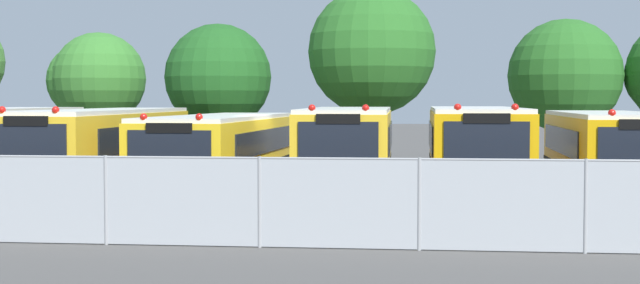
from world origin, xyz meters
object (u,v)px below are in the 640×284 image
object	(u,v)px
tree_3	(376,52)
school_bus_4	(474,148)
school_bus_3	(349,148)
tree_2	(218,77)
tree_1	(94,80)
school_bus_2	(223,150)
school_bus_1	(105,147)
school_bus_5	(608,152)
traffic_cone	(342,222)
tree_4	(563,74)

from	to	relation	value
tree_3	school_bus_4	bearing A→B (deg)	-70.31
school_bus_3	tree_3	world-z (taller)	tree_3
school_bus_4	tree_2	distance (m)	13.14
school_bus_3	tree_1	bearing A→B (deg)	-42.05
school_bus_2	tree_3	size ratio (longest dim) A/B	1.49
school_bus_1	tree_1	size ratio (longest dim) A/B	2.07
school_bus_5	school_bus_4	bearing A→B (deg)	-1.95
traffic_cone	school_bus_5	bearing A→B (deg)	48.17
school_bus_4	school_bus_5	size ratio (longest dim) A/B	1.01
school_bus_1	school_bus_5	xyz separation A→B (m)	(14.69, -0.11, -0.04)
traffic_cone	tree_4	bearing A→B (deg)	68.65
school_bus_3	tree_3	xyz separation A→B (m)	(0.34, 9.09, 3.27)
school_bus_5	traffic_cone	distance (m)	10.35
tree_2	school_bus_5	bearing A→B (deg)	-34.15
tree_1	tree_3	distance (m)	11.80
school_bus_1	school_bus_5	bearing A→B (deg)	178.30
school_bus_4	school_bus_5	xyz separation A→B (m)	(3.71, -0.22, -0.06)
school_bus_5	tree_1	world-z (taller)	tree_1
tree_1	tree_3	xyz separation A→B (m)	(11.73, -0.74, 1.03)
tree_2	tree_1	bearing A→B (deg)	167.60
traffic_cone	tree_1	bearing A→B (deg)	123.62
school_bus_2	tree_4	size ratio (longest dim) A/B	1.78
school_bus_1	tree_1	world-z (taller)	tree_1
tree_2	traffic_cone	distance (m)	18.15
school_bus_1	school_bus_5	size ratio (longest dim) A/B	1.25
school_bus_1	tree_3	xyz separation A→B (m)	(7.68, 9.34, 3.29)
school_bus_2	tree_4	world-z (taller)	tree_4
school_bus_1	school_bus_3	size ratio (longest dim) A/B	1.22
school_bus_2	school_bus_4	distance (m)	7.41
tree_1	tree_2	xyz separation A→B (m)	(5.51, -1.21, 0.07)
school_bus_2	school_bus_1	bearing A→B (deg)	5.27
school_bus_3	tree_3	bearing A→B (deg)	-93.42
tree_2	school_bus_1	bearing A→B (deg)	-99.34
school_bus_3	tree_1	distance (m)	15.21
school_bus_5	tree_2	size ratio (longest dim) A/B	1.59
school_bus_5	tree_2	distance (m)	16.16
school_bus_3	tree_2	bearing A→B (deg)	-56.96
tree_2	tree_3	size ratio (longest dim) A/B	0.81
school_bus_2	tree_3	bearing A→B (deg)	-112.51
traffic_cone	tree_2	bearing A→B (deg)	110.92
school_bus_3	traffic_cone	world-z (taller)	school_bus_3
tree_2	tree_4	world-z (taller)	tree_4
school_bus_3	traffic_cone	bearing A→B (deg)	92.19
school_bus_2	school_bus_3	bearing A→B (deg)	-177.81
tree_4	traffic_cone	distance (m)	20.24
school_bus_4	tree_2	world-z (taller)	tree_2
tree_2	school_bus_2	bearing A→B (deg)	-76.25
school_bus_5	tree_1	xyz separation A→B (m)	(-18.74, 10.19, 2.29)
school_bus_1	tree_4	distance (m)	18.70
school_bus_4	tree_3	distance (m)	10.33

